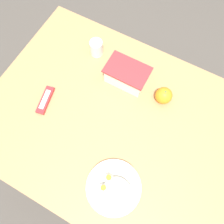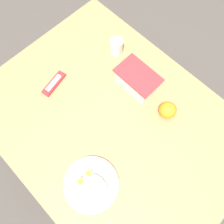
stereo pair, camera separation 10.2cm
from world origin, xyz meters
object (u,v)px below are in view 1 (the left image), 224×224
at_px(food_container, 127,76).
at_px(orange_fruit, 164,96).
at_px(rice_plate, 115,188).
at_px(candy_bar, 45,100).
at_px(drinking_glass, 96,48).

relative_size(food_container, orange_fruit, 2.53).
bearing_deg(orange_fruit, rice_plate, -91.03).
xyz_separation_m(rice_plate, candy_bar, (-0.49, 0.20, -0.01)).
bearing_deg(food_container, candy_bar, -135.43).
height_order(orange_fruit, candy_bar, orange_fruit).
height_order(candy_bar, drinking_glass, drinking_glass).
relative_size(rice_plate, drinking_glass, 2.72).
xyz_separation_m(orange_fruit, candy_bar, (-0.50, -0.28, -0.03)).
xyz_separation_m(candy_bar, drinking_glass, (0.08, 0.36, 0.03)).
height_order(orange_fruit, drinking_glass, drinking_glass).
bearing_deg(orange_fruit, candy_bar, -150.42).
height_order(rice_plate, candy_bar, rice_plate).
distance_m(orange_fruit, drinking_glass, 0.43).
relative_size(food_container, drinking_glass, 2.39).
xyz_separation_m(orange_fruit, rice_plate, (-0.01, -0.48, -0.02)).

